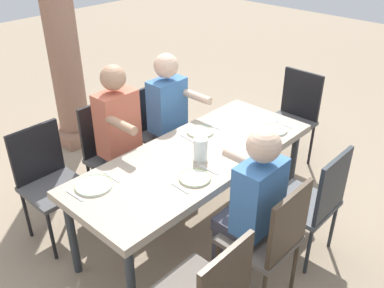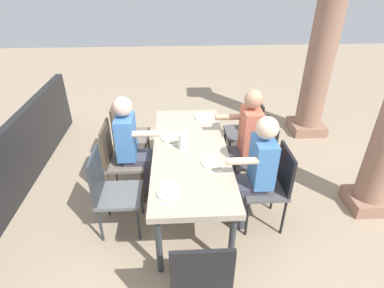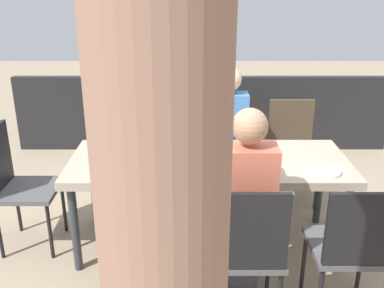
% 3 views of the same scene
% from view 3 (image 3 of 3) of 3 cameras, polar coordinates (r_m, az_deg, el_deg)
% --- Properties ---
extents(ground_plane, '(16.00, 16.00, 0.00)m').
position_cam_3_polar(ground_plane, '(3.63, 2.03, -12.68)').
color(ground_plane, gray).
extents(dining_table, '(2.07, 0.81, 0.73)m').
position_cam_3_polar(dining_table, '(3.30, 2.18, -2.95)').
color(dining_table, tan).
rests_on(dining_table, ground).
extents(chair_west_north, '(0.44, 0.44, 0.94)m').
position_cam_3_polar(chair_west_north, '(2.80, 20.01, -12.10)').
color(chair_west_north, '#4F4F50').
rests_on(chair_west_north, ground).
extents(chair_west_south, '(0.44, 0.44, 0.93)m').
position_cam_3_polar(chair_west_south, '(4.22, 12.79, 0.05)').
color(chair_west_south, '#6A6158').
rests_on(chair_west_south, ground).
extents(chair_mid_north, '(0.44, 0.44, 0.94)m').
position_cam_3_polar(chair_mid_north, '(2.66, 7.15, -13.04)').
color(chair_mid_north, '#4F4F50').
rests_on(chair_mid_north, ground).
extents(chair_mid_south, '(0.44, 0.44, 0.95)m').
position_cam_3_polar(chair_mid_south, '(4.13, 4.46, 0.14)').
color(chair_mid_south, '#6A6158').
rests_on(chair_mid_south, ground).
extents(chair_east_north, '(0.44, 0.44, 0.92)m').
position_cam_3_polar(chair_east_north, '(2.66, -5.51, -12.95)').
color(chair_east_north, '#4F4F50').
rests_on(chair_east_north, ground).
extents(chair_east_south, '(0.44, 0.44, 0.93)m').
position_cam_3_polar(chair_east_south, '(4.13, -3.47, -0.11)').
color(chair_east_south, '#5B5E61').
rests_on(chair_east_south, ground).
extents(chair_head_east, '(0.44, 0.44, 0.98)m').
position_cam_3_polar(chair_head_east, '(3.60, -21.79, -4.39)').
color(chair_head_east, '#4F4F50').
rests_on(chair_head_east, ground).
extents(diner_woman_green, '(0.35, 0.49, 1.33)m').
position_cam_3_polar(diner_woman_green, '(2.73, 6.90, -7.56)').
color(diner_woman_green, '#3F3F4C').
rests_on(diner_woman_green, ground).
extents(diner_man_white, '(0.35, 0.50, 1.28)m').
position_cam_3_polar(diner_man_white, '(3.91, 4.67, 1.19)').
color(diner_man_white, '#3F3F4C').
rests_on(diner_man_white, ground).
extents(diner_guest_third, '(0.35, 0.50, 1.29)m').
position_cam_3_polar(diner_guest_third, '(2.73, -5.33, -7.88)').
color(diner_guest_third, '#3F3F4C').
rests_on(diner_guest_third, ground).
extents(stone_column_centre, '(0.43, 0.43, 2.78)m').
position_cam_3_polar(stone_column_centre, '(1.16, -3.67, -13.17)').
color(stone_column_centre, '#936B56').
rests_on(stone_column_centre, ground).
extents(patio_railing, '(4.47, 0.10, 0.90)m').
position_cam_3_polar(patio_railing, '(5.33, 1.34, 3.98)').
color(patio_railing, black).
rests_on(patio_railing, ground).
extents(plate_0, '(0.25, 0.25, 0.02)m').
position_cam_3_polar(plate_0, '(3.20, 16.54, -3.30)').
color(plate_0, white).
rests_on(plate_0, dining_table).
extents(fork_0, '(0.02, 0.17, 0.01)m').
position_cam_3_polar(fork_0, '(3.25, 19.07, -3.35)').
color(fork_0, silver).
rests_on(fork_0, dining_table).
extents(spoon_0, '(0.02, 0.17, 0.01)m').
position_cam_3_polar(spoon_0, '(3.16, 13.92, -3.44)').
color(spoon_0, silver).
rests_on(spoon_0, dining_table).
extents(plate_1, '(0.22, 0.22, 0.02)m').
position_cam_3_polar(plate_1, '(3.50, 6.20, -0.42)').
color(plate_1, silver).
rests_on(plate_1, dining_table).
extents(fork_1, '(0.02, 0.17, 0.01)m').
position_cam_3_polar(fork_1, '(3.52, 8.62, -0.50)').
color(fork_1, silver).
rests_on(fork_1, dining_table).
extents(spoon_1, '(0.02, 0.17, 0.01)m').
position_cam_3_polar(spoon_1, '(3.48, 3.74, -0.51)').
color(spoon_1, silver).
rests_on(spoon_1, dining_table).
extents(plate_2, '(0.22, 0.22, 0.02)m').
position_cam_3_polar(plate_2, '(3.08, -2.89, -3.34)').
color(plate_2, white).
rests_on(plate_2, dining_table).
extents(fork_2, '(0.03, 0.17, 0.01)m').
position_cam_3_polar(fork_2, '(3.08, -0.10, -3.44)').
color(fork_2, silver).
rests_on(fork_2, dining_table).
extents(spoon_2, '(0.03, 0.17, 0.01)m').
position_cam_3_polar(spoon_2, '(3.10, -5.67, -3.42)').
color(spoon_2, silver).
rests_on(spoon_2, dining_table).
extents(plate_3, '(0.22, 0.22, 0.02)m').
position_cam_3_polar(plate_3, '(3.54, -9.86, -0.37)').
color(plate_3, white).
rests_on(plate_3, dining_table).
extents(fork_3, '(0.02, 0.17, 0.01)m').
position_cam_3_polar(fork_3, '(3.52, -7.44, -0.46)').
color(fork_3, silver).
rests_on(fork_3, dining_table).
extents(spoon_3, '(0.04, 0.17, 0.01)m').
position_cam_3_polar(spoon_3, '(3.57, -12.23, -0.45)').
color(spoon_3, silver).
rests_on(spoon_3, dining_table).
extents(water_pitcher, '(0.11, 0.11, 0.18)m').
position_cam_3_polar(water_pitcher, '(3.32, 2.75, -0.17)').
color(water_pitcher, white).
rests_on(water_pitcher, dining_table).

